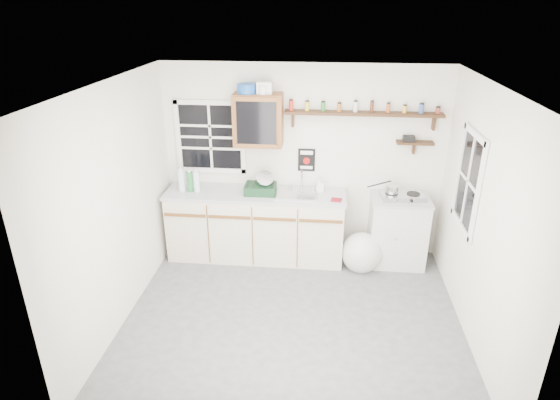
# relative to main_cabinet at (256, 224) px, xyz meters

# --- Properties ---
(room) EXTENTS (3.64, 3.24, 2.54)m
(room) POSITION_rel_main_cabinet_xyz_m (0.58, -1.30, 0.79)
(room) COLOR #48494B
(room) RESTS_ON ground
(main_cabinet) EXTENTS (2.31, 0.63, 0.92)m
(main_cabinet) POSITION_rel_main_cabinet_xyz_m (0.00, 0.00, 0.00)
(main_cabinet) COLOR #C0B69F
(main_cabinet) RESTS_ON floor
(right_cabinet) EXTENTS (0.73, 0.57, 0.91)m
(right_cabinet) POSITION_rel_main_cabinet_xyz_m (1.83, 0.03, -0.01)
(right_cabinet) COLOR #B5B5AE
(right_cabinet) RESTS_ON floor
(sink) EXTENTS (0.52, 0.44, 0.29)m
(sink) POSITION_rel_main_cabinet_xyz_m (0.54, 0.01, 0.47)
(sink) COLOR #B1B0B5
(sink) RESTS_ON main_cabinet
(upper_cabinet) EXTENTS (0.60, 0.32, 0.65)m
(upper_cabinet) POSITION_rel_main_cabinet_xyz_m (0.03, 0.14, 1.36)
(upper_cabinet) COLOR brown
(upper_cabinet) RESTS_ON wall_back
(upper_cabinet_clutter) EXTENTS (0.43, 0.24, 0.14)m
(upper_cabinet_clutter) POSITION_rel_main_cabinet_xyz_m (-0.00, 0.14, 1.75)
(upper_cabinet_clutter) COLOR #194DA3
(upper_cabinet_clutter) RESTS_ON upper_cabinet
(spice_shelf) EXTENTS (1.91, 0.18, 0.35)m
(spice_shelf) POSITION_rel_main_cabinet_xyz_m (1.30, 0.21, 1.47)
(spice_shelf) COLOR black
(spice_shelf) RESTS_ON wall_back
(secondary_shelf) EXTENTS (0.45, 0.16, 0.24)m
(secondary_shelf) POSITION_rel_main_cabinet_xyz_m (1.94, 0.22, 1.12)
(secondary_shelf) COLOR black
(secondary_shelf) RESTS_ON wall_back
(warning_sign) EXTENTS (0.22, 0.02, 0.30)m
(warning_sign) POSITION_rel_main_cabinet_xyz_m (0.63, 0.29, 0.82)
(warning_sign) COLOR black
(warning_sign) RESTS_ON wall_back
(window_back) EXTENTS (0.93, 0.03, 0.98)m
(window_back) POSITION_rel_main_cabinet_xyz_m (-0.62, 0.29, 1.09)
(window_back) COLOR black
(window_back) RESTS_ON wall_back
(window_right) EXTENTS (0.03, 0.78, 1.08)m
(window_right) POSITION_rel_main_cabinet_xyz_m (2.37, -0.75, 0.99)
(window_right) COLOR black
(window_right) RESTS_ON wall_back
(water_bottles) EXTENTS (0.27, 0.09, 0.32)m
(water_bottles) POSITION_rel_main_cabinet_xyz_m (-0.85, -0.05, 0.60)
(water_bottles) COLOR silver
(water_bottles) RESTS_ON main_cabinet
(dish_rack) EXTENTS (0.39, 0.31, 0.29)m
(dish_rack) POSITION_rel_main_cabinet_xyz_m (0.09, -0.02, 0.55)
(dish_rack) COLOR black
(dish_rack) RESTS_ON main_cabinet
(soap_bottle) EXTENTS (0.11, 0.11, 0.20)m
(soap_bottle) POSITION_rel_main_cabinet_xyz_m (0.82, 0.10, 0.56)
(soap_bottle) COLOR silver
(soap_bottle) RESTS_ON main_cabinet
(rag) EXTENTS (0.14, 0.13, 0.02)m
(rag) POSITION_rel_main_cabinet_xyz_m (1.03, -0.16, 0.47)
(rag) COLOR maroon
(rag) RESTS_ON main_cabinet
(hotplate) EXTENTS (0.56, 0.34, 0.08)m
(hotplate) POSITION_rel_main_cabinet_xyz_m (1.85, 0.01, 0.48)
(hotplate) COLOR #B1B0B5
(hotplate) RESTS_ON right_cabinet
(saucepan) EXTENTS (0.37, 0.22, 0.16)m
(saucepan) POSITION_rel_main_cabinet_xyz_m (1.71, 0.01, 0.56)
(saucepan) COLOR #B1B0B5
(saucepan) RESTS_ON hotplate
(trash_bag) EXTENTS (0.47, 0.42, 0.53)m
(trash_bag) POSITION_rel_main_cabinet_xyz_m (1.39, -0.20, -0.23)
(trash_bag) COLOR silver
(trash_bag) RESTS_ON floor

